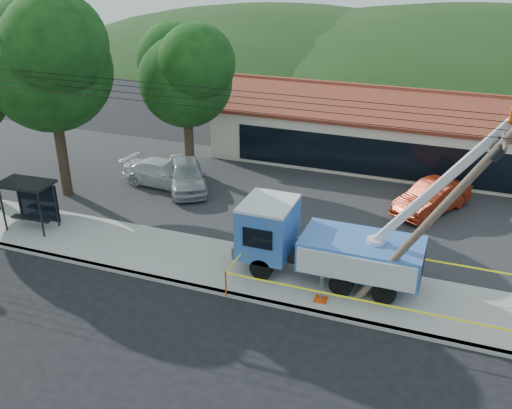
{
  "coord_description": "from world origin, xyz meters",
  "views": [
    {
      "loc": [
        7.77,
        -15.21,
        12.77
      ],
      "look_at": [
        0.18,
        5.0,
        2.73
      ],
      "focal_mm": 40.0,
      "sensor_mm": 36.0,
      "label": 1
    }
  ],
  "objects_px": {
    "utility_truck": "(324,242)",
    "bus_shelter": "(30,194)",
    "car_red": "(430,213)",
    "car_white": "(165,187)",
    "car_silver": "(187,190)",
    "leaning_pole": "(438,211)"
  },
  "relations": [
    {
      "from": "utility_truck",
      "to": "car_white",
      "type": "distance_m",
      "value": 12.65
    },
    {
      "from": "car_red",
      "to": "car_white",
      "type": "xyz_separation_m",
      "value": [
        -14.47,
        -1.7,
        0.0
      ]
    },
    {
      "from": "bus_shelter",
      "to": "car_white",
      "type": "relative_size",
      "value": 0.52
    },
    {
      "from": "utility_truck",
      "to": "leaning_pole",
      "type": "xyz_separation_m",
      "value": [
        4.21,
        -1.09,
        2.58
      ]
    },
    {
      "from": "bus_shelter",
      "to": "car_silver",
      "type": "xyz_separation_m",
      "value": [
        4.69,
        6.91,
        -1.9
      ]
    },
    {
      "from": "leaning_pole",
      "to": "bus_shelter",
      "type": "xyz_separation_m",
      "value": [
        -18.34,
        0.53,
        -2.39
      ]
    },
    {
      "from": "car_red",
      "to": "car_silver",
      "type": "bearing_deg",
      "value": -142.57
    },
    {
      "from": "utility_truck",
      "to": "car_white",
      "type": "xyz_separation_m",
      "value": [
        -10.82,
        6.33,
        -1.71
      ]
    },
    {
      "from": "utility_truck",
      "to": "car_silver",
      "type": "xyz_separation_m",
      "value": [
        -9.44,
        6.35,
        -1.71
      ]
    },
    {
      "from": "car_silver",
      "to": "car_white",
      "type": "relative_size",
      "value": 0.99
    },
    {
      "from": "car_red",
      "to": "car_white",
      "type": "distance_m",
      "value": 14.57
    },
    {
      "from": "car_silver",
      "to": "car_white",
      "type": "xyz_separation_m",
      "value": [
        -1.38,
        -0.02,
        0.0
      ]
    },
    {
      "from": "utility_truck",
      "to": "bus_shelter",
      "type": "xyz_separation_m",
      "value": [
        -14.13,
        -0.56,
        0.19
      ]
    },
    {
      "from": "car_red",
      "to": "car_white",
      "type": "relative_size",
      "value": 0.96
    },
    {
      "from": "leaning_pole",
      "to": "car_white",
      "type": "distance_m",
      "value": 17.3
    },
    {
      "from": "car_silver",
      "to": "bus_shelter",
      "type": "bearing_deg",
      "value": -156.7
    },
    {
      "from": "bus_shelter",
      "to": "car_white",
      "type": "distance_m",
      "value": 7.88
    },
    {
      "from": "car_silver",
      "to": "car_red",
      "type": "relative_size",
      "value": 1.03
    },
    {
      "from": "car_red",
      "to": "car_white",
      "type": "height_order",
      "value": "car_red"
    },
    {
      "from": "car_red",
      "to": "car_white",
      "type": "bearing_deg",
      "value": -143.17
    },
    {
      "from": "utility_truck",
      "to": "bus_shelter",
      "type": "bearing_deg",
      "value": -177.73
    },
    {
      "from": "car_silver",
      "to": "car_white",
      "type": "bearing_deg",
      "value": 148.42
    }
  ]
}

